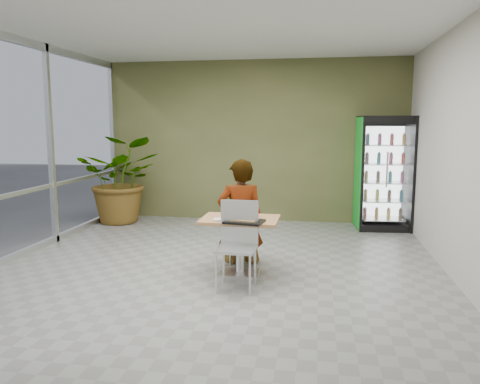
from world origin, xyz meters
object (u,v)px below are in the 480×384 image
chair_far (242,228)px  chair_near (238,237)px  soda_cup (255,212)px  dining_table (240,234)px  seated_woman (240,222)px  cafeteria_tray (244,222)px  potted_plant (122,179)px  beverage_fridge (384,173)px

chair_far → chair_near: bearing=82.9°
soda_cup → chair_near: bearing=-107.5°
dining_table → seated_woman: 0.54m
seated_woman → soda_cup: seated_woman is taller
dining_table → cafeteria_tray: 0.36m
cafeteria_tray → chair_far: bearing=101.9°
dining_table → chair_far: (-0.06, 0.49, -0.02)m
soda_cup → potted_plant: 4.16m
beverage_fridge → potted_plant: 5.04m
chair_far → beverage_fridge: size_ratio=0.42×
chair_far → beverage_fridge: beverage_fridge is taller
dining_table → chair_far: 0.50m
cafeteria_tray → potted_plant: 4.31m
chair_near → cafeteria_tray: bearing=72.6°
dining_table → seated_woman: (-0.08, 0.53, 0.05)m
chair_near → seated_woman: 0.97m
dining_table → beverage_fridge: (2.17, 3.12, 0.51)m
chair_near → beverage_fridge: bearing=59.8°
potted_plant → soda_cup: bearing=-42.7°
chair_far → beverage_fridge: bearing=-144.1°
chair_far → seated_woman: 0.09m
soda_cup → beverage_fridge: beverage_fridge is taller
soda_cup → seated_woman: bearing=119.5°
dining_table → cafeteria_tray: cafeteria_tray is taller
chair_near → seated_woman: (-0.13, 0.96, -0.02)m
soda_cup → potted_plant: bearing=137.3°
chair_far → chair_near: (0.11, -0.92, 0.10)m
seated_woman → beverage_fridge: 3.46m
seated_woman → potted_plant: size_ratio=1.03×
dining_table → potted_plant: bearing=135.0°
chair_far → potted_plant: 3.69m
dining_table → chair_near: bearing=-83.6°
dining_table → cafeteria_tray: size_ratio=2.14×
chair_far → soda_cup: (0.26, -0.45, 0.31)m
dining_table → beverage_fridge: size_ratio=0.47×
chair_near → cafeteria_tray: size_ratio=2.25×
chair_far → potted_plant: size_ratio=0.51×
chair_near → cafeteria_tray: 0.23m
chair_far → cafeteria_tray: chair_far is taller
soda_cup → beverage_fridge: size_ratio=0.08×
cafeteria_tray → soda_cup: bearing=72.7°
seated_woman → cafeteria_tray: (0.18, -0.80, 0.18)m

